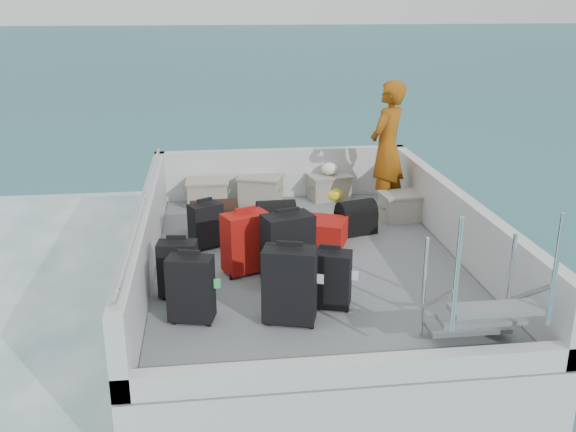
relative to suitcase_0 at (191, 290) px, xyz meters
name	(u,v)px	position (x,y,z in m)	size (l,w,h in m)	color
ground	(306,309)	(1.24, 1.30, -0.93)	(160.00, 160.00, 0.00)	#1A4B5B
ferry_hull	(306,285)	(1.24, 1.30, -0.63)	(3.60, 5.00, 0.60)	silver
deck	(307,260)	(1.24, 1.30, -0.32)	(3.30, 4.70, 0.02)	slate
deck_fittings	(344,237)	(1.59, 0.98, 0.06)	(3.60, 5.00, 0.90)	silver
suitcase_0	(191,290)	(0.00, 0.00, 0.00)	(0.40, 0.22, 0.62)	black
suitcase_1	(178,270)	(-0.13, 0.53, -0.03)	(0.37, 0.21, 0.56)	black
suitcase_2	(206,226)	(0.14, 1.79, -0.04)	(0.36, 0.22, 0.53)	black
suitcase_3	(290,286)	(0.87, -0.12, 0.04)	(0.46, 0.27, 0.70)	black
suitcase_4	(288,249)	(0.96, 0.73, 0.05)	(0.49, 0.29, 0.72)	black
suitcase_5	(246,243)	(0.55, 1.04, 0.02)	(0.47, 0.28, 0.65)	#AD170D
suitcase_6	(329,280)	(1.27, 0.13, -0.03)	(0.40, 0.23, 0.55)	black
suitcase_8	(315,231)	(1.41, 1.81, -0.17)	(0.48, 0.73, 0.29)	#AD170D
duffel_0	(214,220)	(0.24, 2.31, -0.15)	(0.58, 0.30, 0.32)	black
duffel_1	(276,221)	(0.99, 2.18, -0.15)	(0.48, 0.30, 0.32)	black
duffel_2	(356,220)	(1.97, 2.07, -0.15)	(0.46, 0.30, 0.32)	black
crate_0	(208,194)	(0.16, 3.41, -0.14)	(0.55, 0.38, 0.33)	gray
crate_1	(261,190)	(0.91, 3.50, -0.14)	(0.56, 0.39, 0.34)	gray
crate_2	(329,188)	(1.90, 3.50, -0.15)	(0.54, 0.38, 0.33)	gray
crate_3	(403,207)	(2.69, 2.48, -0.14)	(0.55, 0.38, 0.33)	gray
yellow_bag	(333,194)	(1.94, 3.39, -0.20)	(0.28, 0.26, 0.22)	yellow
white_bag	(329,171)	(1.90, 3.50, 0.11)	(0.24, 0.24, 0.18)	white
passenger	(387,148)	(2.54, 2.83, 0.57)	(0.65, 0.42, 1.77)	#CC6913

